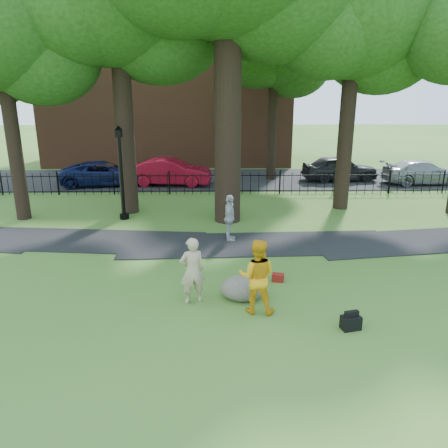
{
  "coord_description": "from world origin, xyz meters",
  "views": [
    {
      "loc": [
        -0.55,
        -11.24,
        5.51
      ],
      "look_at": [
        -0.26,
        2.0,
        1.39
      ],
      "focal_mm": 35.0,
      "sensor_mm": 36.0,
      "label": 1
    }
  ],
  "objects_px": {
    "red_sedan": "(170,172)",
    "woman": "(192,271)",
    "man": "(257,276)",
    "lamppost": "(122,174)",
    "boulder": "(243,286)"
  },
  "relations": [
    {
      "from": "man",
      "to": "boulder",
      "type": "relative_size",
      "value": 1.63
    },
    {
      "from": "boulder",
      "to": "lamppost",
      "type": "xyz_separation_m",
      "value": [
        -4.75,
        7.74,
        1.63
      ]
    },
    {
      "from": "man",
      "to": "red_sedan",
      "type": "bearing_deg",
      "value": -66.2
    },
    {
      "from": "man",
      "to": "boulder",
      "type": "distance_m",
      "value": 1.03
    },
    {
      "from": "red_sedan",
      "to": "man",
      "type": "bearing_deg",
      "value": -161.69
    },
    {
      "from": "red_sedan",
      "to": "woman",
      "type": "bearing_deg",
      "value": -167.33
    },
    {
      "from": "boulder",
      "to": "lamppost",
      "type": "bearing_deg",
      "value": 121.51
    },
    {
      "from": "woman",
      "to": "red_sedan",
      "type": "relative_size",
      "value": 0.38
    },
    {
      "from": "lamppost",
      "to": "red_sedan",
      "type": "distance_m",
      "value": 7.26
    },
    {
      "from": "lamppost",
      "to": "woman",
      "type": "bearing_deg",
      "value": -61.98
    },
    {
      "from": "woman",
      "to": "boulder",
      "type": "height_order",
      "value": "woman"
    },
    {
      "from": "man",
      "to": "woman",
      "type": "bearing_deg",
      "value": -8.17
    },
    {
      "from": "man",
      "to": "red_sedan",
      "type": "distance_m",
      "value": 15.96
    },
    {
      "from": "lamppost",
      "to": "red_sedan",
      "type": "relative_size",
      "value": 0.84
    },
    {
      "from": "man",
      "to": "red_sedan",
      "type": "height_order",
      "value": "man"
    }
  ]
}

